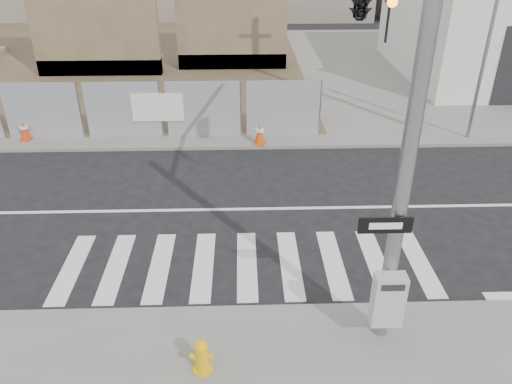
{
  "coord_description": "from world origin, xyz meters",
  "views": [
    {
      "loc": [
        -0.07,
        -11.74,
        7.03
      ],
      "look_at": [
        0.24,
        -1.56,
        1.4
      ],
      "focal_mm": 35.0,
      "sensor_mm": 36.0,
      "label": 1
    }
  ],
  "objects_px": {
    "traffic_cone_c": "(24,130)",
    "traffic_cone_d": "(260,133)",
    "fire_hydrant": "(202,356)",
    "signal_pole": "(373,50)"
  },
  "relations": [
    {
      "from": "traffic_cone_c",
      "to": "traffic_cone_d",
      "type": "relative_size",
      "value": 0.91
    },
    {
      "from": "fire_hydrant",
      "to": "signal_pole",
      "type": "bearing_deg",
      "value": 68.54
    },
    {
      "from": "fire_hydrant",
      "to": "traffic_cone_c",
      "type": "height_order",
      "value": "traffic_cone_c"
    },
    {
      "from": "fire_hydrant",
      "to": "traffic_cone_c",
      "type": "xyz_separation_m",
      "value": [
        -6.89,
        10.45,
        0.02
      ]
    },
    {
      "from": "signal_pole",
      "to": "traffic_cone_c",
      "type": "height_order",
      "value": "signal_pole"
    },
    {
      "from": "signal_pole",
      "to": "traffic_cone_d",
      "type": "distance_m",
      "value": 7.84
    },
    {
      "from": "fire_hydrant",
      "to": "traffic_cone_d",
      "type": "relative_size",
      "value": 0.85
    },
    {
      "from": "signal_pole",
      "to": "traffic_cone_d",
      "type": "relative_size",
      "value": 8.92
    },
    {
      "from": "traffic_cone_c",
      "to": "signal_pole",
      "type": "bearing_deg",
      "value": -33.99
    },
    {
      "from": "signal_pole",
      "to": "traffic_cone_c",
      "type": "bearing_deg",
      "value": 146.01
    }
  ]
}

